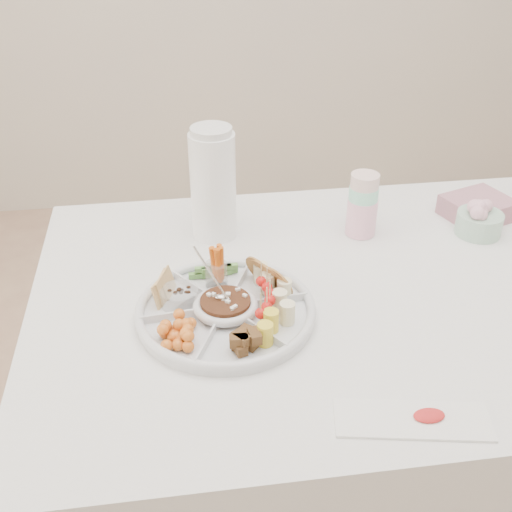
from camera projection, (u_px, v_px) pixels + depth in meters
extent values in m
plane|color=tan|center=(342.00, 499.00, 1.88)|extent=(4.00, 4.00, 0.00)
cube|color=white|center=(352.00, 406.00, 1.68)|extent=(1.52, 1.02, 0.76)
cylinder|color=silver|center=(226.00, 308.00, 1.37)|extent=(0.42, 0.42, 0.04)
cylinder|color=#421F14|center=(225.00, 306.00, 1.36)|extent=(0.12, 0.12, 0.04)
cylinder|color=silver|center=(363.00, 197.00, 1.63)|extent=(0.09, 0.09, 0.22)
cylinder|color=white|center=(213.00, 182.00, 1.60)|extent=(0.15, 0.15, 0.30)
cylinder|color=#7EB89E|center=(480.00, 218.00, 1.66)|extent=(0.15, 0.15, 0.09)
cube|color=#B67988|center=(478.00, 208.00, 1.75)|extent=(0.20, 0.19, 0.06)
cube|color=white|center=(412.00, 420.00, 1.12)|extent=(0.29, 0.14, 0.01)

